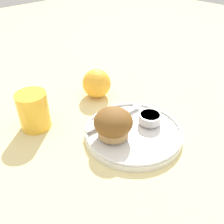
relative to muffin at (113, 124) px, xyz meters
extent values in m
plane|color=beige|center=(0.06, -0.02, -0.05)|extent=(3.00, 3.00, 0.00)
cylinder|color=white|center=(0.05, -0.02, -0.04)|extent=(0.23, 0.23, 0.01)
torus|color=white|center=(0.05, -0.02, -0.03)|extent=(0.23, 0.23, 0.01)
cylinder|color=tan|center=(0.00, 0.00, -0.02)|extent=(0.07, 0.07, 0.03)
ellipsoid|color=brown|center=(0.00, 0.00, 0.00)|extent=(0.09, 0.09, 0.06)
cylinder|color=silver|center=(0.10, -0.03, -0.02)|extent=(0.05, 0.05, 0.02)
cylinder|color=silver|center=(0.10, -0.03, -0.01)|extent=(0.05, 0.05, 0.00)
sphere|color=#B7192D|center=(0.05, 0.03, -0.02)|extent=(0.01, 0.01, 0.01)
sphere|color=#B7192D|center=(0.06, 0.03, -0.02)|extent=(0.01, 0.01, 0.01)
cube|color=silver|center=(0.05, 0.04, -0.03)|extent=(0.18, 0.03, 0.00)
sphere|color=#F4A82D|center=(0.11, 0.18, -0.01)|extent=(0.08, 0.08, 0.08)
cylinder|color=gold|center=(-0.10, 0.18, 0.00)|extent=(0.07, 0.07, 0.10)
camera|label=1|loc=(-0.31, -0.31, 0.35)|focal=40.00mm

